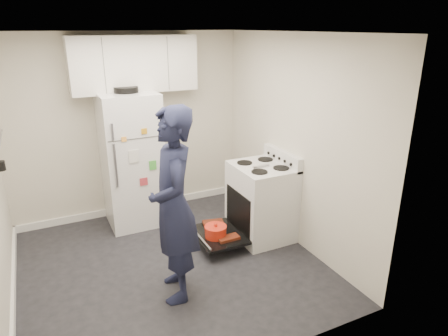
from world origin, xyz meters
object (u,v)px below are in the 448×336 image
open_oven_door (217,233)px  refrigerator (132,160)px  electric_range (260,202)px  person (174,206)px

open_oven_door → refrigerator: bearing=122.8°
electric_range → open_oven_door: 0.67m
refrigerator → person: 1.74m
open_oven_door → refrigerator: 1.50m
open_oven_door → refrigerator: (-0.72, 1.11, 0.71)m
electric_range → refrigerator: refrigerator is taller
electric_range → person: size_ratio=0.57×
electric_range → person: bearing=-154.7°
electric_range → person: 1.57m
open_oven_door → refrigerator: refrigerator is taller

